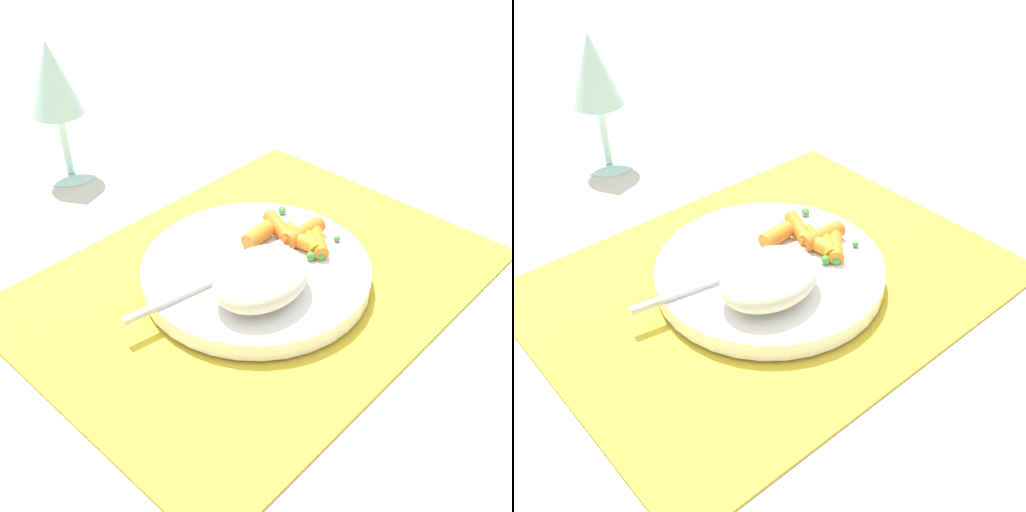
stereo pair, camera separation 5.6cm
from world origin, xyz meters
The scene contains 8 objects.
ground_plane centered at (0.00, 0.00, 0.00)m, with size 2.40×2.40×0.00m, color beige.
placemat centered at (0.00, 0.00, 0.00)m, with size 0.46×0.35×0.01m, color gold.
plate centered at (0.00, 0.00, 0.02)m, with size 0.23×0.23×0.02m, color white.
rice_mound centered at (-0.03, -0.04, 0.05)m, with size 0.10×0.08×0.04m, color beige.
carrot_portion centered at (0.06, 0.00, 0.03)m, with size 0.08×0.09×0.02m.
pea_scatter centered at (0.06, 0.00, 0.03)m, with size 0.07×0.09×0.01m.
fork centered at (-0.03, 0.01, 0.03)m, with size 0.20×0.05×0.01m.
wine_glass centered at (0.00, 0.33, 0.12)m, with size 0.07×0.07×0.18m.
Camera 1 is at (-0.37, -0.34, 0.41)m, focal length 44.51 mm.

